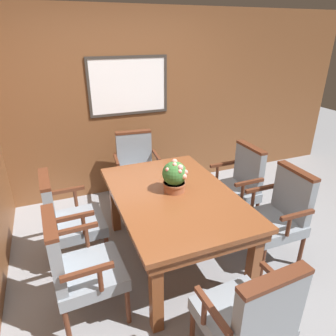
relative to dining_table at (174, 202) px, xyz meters
name	(u,v)px	position (x,y,z in m)	size (l,w,h in m)	color
ground_plane	(176,273)	(-0.06, -0.23, -0.66)	(14.00, 14.00, 0.00)	gray
wall_back	(121,106)	(-0.06, 1.69, 0.57)	(7.20, 0.08, 2.45)	brown
dining_table	(174,202)	(0.00, 0.00, 0.00)	(1.08, 1.62, 0.75)	brown
chair_left_near	(78,265)	(-0.95, -0.36, -0.14)	(0.54, 0.57, 0.96)	#562B19
chair_head_near	(250,317)	(0.00, -1.23, -0.14)	(0.58, 0.55, 0.96)	#562B19
chair_right_far	(237,183)	(0.95, 0.34, -0.14)	(0.53, 0.56, 0.96)	#562B19
chair_right_near	(279,213)	(0.97, -0.35, -0.14)	(0.53, 0.56, 0.96)	#562B19
chair_head_far	(137,167)	(-0.01, 1.24, -0.14)	(0.59, 0.57, 0.96)	#562B19
chair_left_far	(67,217)	(-0.97, 0.35, -0.14)	(0.54, 0.57, 0.96)	#562B19
potted_plant	(175,176)	(0.03, 0.05, 0.25)	(0.23, 0.23, 0.32)	#9E5638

